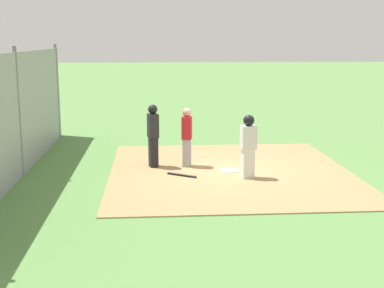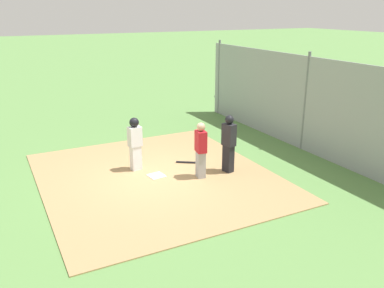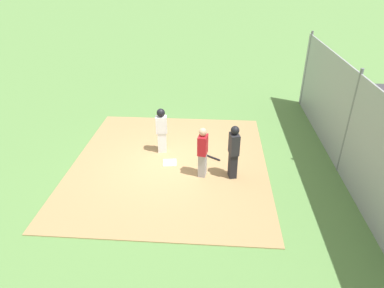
{
  "view_description": "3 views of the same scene",
  "coord_description": "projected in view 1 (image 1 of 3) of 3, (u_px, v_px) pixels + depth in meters",
  "views": [
    {
      "loc": [
        13.78,
        -2.05,
        3.51
      ],
      "look_at": [
        -0.52,
        -0.98,
        0.68
      ],
      "focal_mm": 49.71,
      "sensor_mm": 36.0,
      "label": 1
    },
    {
      "loc": [
        -10.14,
        4.03,
        4.68
      ],
      "look_at": [
        -0.35,
        -0.99,
        0.97
      ],
      "focal_mm": 37.69,
      "sensor_mm": 36.0,
      "label": 2
    },
    {
      "loc": [
        -9.49,
        -1.43,
        5.97
      ],
      "look_at": [
        -0.17,
        -0.76,
        0.87
      ],
      "focal_mm": 31.5,
      "sensor_mm": 36.0,
      "label": 3
    }
  ],
  "objects": [
    {
      "name": "umpire",
      "position": [
        153.0,
        134.0,
        14.62
      ],
      "size": [
        0.43,
        0.34,
        1.74
      ],
      "rotation": [
        0.0,
        0.0,
        1.79
      ],
      "color": "black",
      "rests_on": "dirt_infield"
    },
    {
      "name": "ground_plane",
      "position": [
        230.0,
        172.0,
        14.31
      ],
      "size": [
        140.0,
        140.0,
        0.0
      ],
      "primitive_type": "plane",
      "color": "#5B8947"
    },
    {
      "name": "baseball_bat",
      "position": [
        182.0,
        175.0,
        13.75
      ],
      "size": [
        0.52,
        0.74,
        0.06
      ],
      "primitive_type": "cylinder",
      "rotation": [
        0.0,
        1.57,
        4.13
      ],
      "color": "black",
      "rests_on": "dirt_infield"
    },
    {
      "name": "home_plate",
      "position": [
        230.0,
        170.0,
        14.31
      ],
      "size": [
        0.49,
        0.49,
        0.02
      ],
      "primitive_type": "cube",
      "rotation": [
        0.0,
        0.0,
        0.12
      ],
      "color": "white",
      "rests_on": "dirt_infield"
    },
    {
      "name": "dirt_infield",
      "position": [
        230.0,
        171.0,
        14.31
      ],
      "size": [
        7.2,
        6.4,
        0.03
      ],
      "primitive_type": "cube",
      "color": "#A88456",
      "rests_on": "ground_plane"
    },
    {
      "name": "catcher",
      "position": [
        187.0,
        136.0,
        14.7
      ],
      "size": [
        0.42,
        0.32,
        1.64
      ],
      "rotation": [
        0.0,
        0.0,
        1.4
      ],
      "color": "#9E9EA3",
      "rests_on": "dirt_infield"
    },
    {
      "name": "runner",
      "position": [
        248.0,
        142.0,
        13.42
      ],
      "size": [
        0.31,
        0.41,
        1.63
      ],
      "rotation": [
        0.0,
        0.0,
        3.29
      ],
      "color": "silver",
      "rests_on": "dirt_infield"
    },
    {
      "name": "backstop_fence",
      "position": [
        19.0,
        115.0,
        13.61
      ],
      "size": [
        12.0,
        0.1,
        3.35
      ],
      "color": "#93999E",
      "rests_on": "ground_plane"
    }
  ]
}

